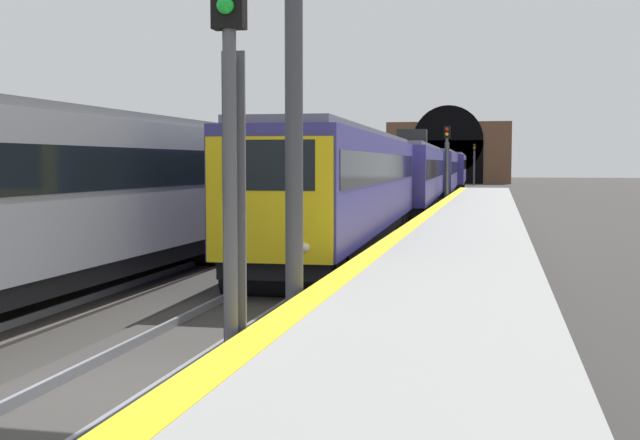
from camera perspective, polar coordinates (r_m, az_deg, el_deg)
ground_plane at (r=10.88m, az=-15.31°, el=-12.06°), size 320.00×320.00×0.00m
platform_right at (r=9.63m, az=5.93°, el=-10.92°), size 112.00×3.74×1.02m
platform_right_edge_strip at (r=9.82m, az=-3.57°, el=-7.54°), size 112.00×0.50×0.01m
track_main_line at (r=10.87m, az=-15.32°, el=-11.85°), size 160.00×2.93×0.21m
train_main_approaching at (r=58.14m, az=7.54°, el=3.32°), size 83.48×3.37×4.92m
train_adjacent_platform at (r=35.64m, az=-2.49°, el=3.01°), size 55.95×3.10×4.13m
railway_signal_near at (r=9.53m, az=-6.32°, el=6.20°), size 0.39×0.38×5.57m
railway_signal_mid at (r=49.99m, az=8.90°, el=4.07°), size 0.39×0.38×5.22m
railway_signal_far at (r=108.08m, az=10.78°, el=4.07°), size 0.39×0.38×5.44m
overhead_signal_gantry at (r=14.34m, az=-17.73°, el=14.13°), size 0.70×8.13×7.46m
tunnel_portal at (r=118.41m, az=9.00°, el=4.70°), size 2.49×17.72×11.14m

